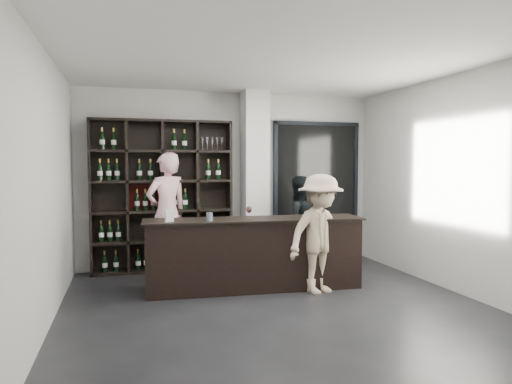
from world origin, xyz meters
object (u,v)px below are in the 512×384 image
object	(u,v)px
taster_pink	(167,213)
taster_black	(298,223)
wine_shelf	(163,196)
tasting_counter	(255,254)
customer	(320,234)

from	to	relation	value
taster_pink	taster_black	size ratio (longest dim) A/B	1.25
wine_shelf	tasting_counter	bearing A→B (deg)	-52.89
taster_black	customer	bearing A→B (deg)	80.33
wine_shelf	tasting_counter	world-z (taller)	wine_shelf
wine_shelf	customer	xyz separation A→B (m)	(1.90, -1.86, -0.41)
wine_shelf	tasting_counter	xyz separation A→B (m)	(1.11, -1.47, -0.71)
tasting_counter	taster_pink	world-z (taller)	taster_pink
wine_shelf	taster_pink	size ratio (longest dim) A/B	1.27
tasting_counter	taster_pink	bearing A→B (deg)	133.37
wine_shelf	taster_pink	bearing A→B (deg)	-73.14
wine_shelf	taster_black	world-z (taller)	wine_shelf
wine_shelf	taster_pink	distance (m)	0.31
taster_pink	customer	bearing A→B (deg)	113.68
taster_black	taster_pink	bearing A→B (deg)	-10.88
tasting_counter	taster_black	world-z (taller)	taster_black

